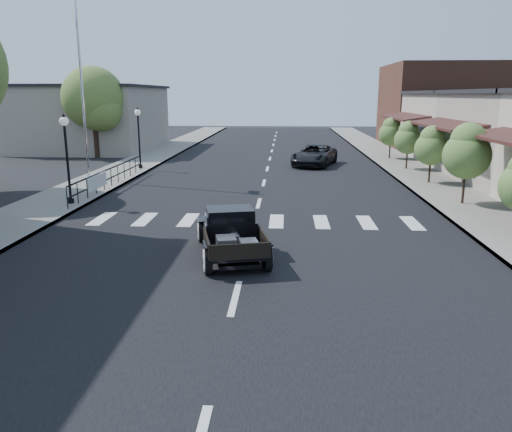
{
  "coord_description": "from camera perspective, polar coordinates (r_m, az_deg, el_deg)",
  "views": [
    {
      "loc": [
        1.07,
        -13.36,
        4.45
      ],
      "look_at": [
        0.25,
        0.75,
        1.0
      ],
      "focal_mm": 35.0,
      "sensor_mm": 36.0,
      "label": 1
    }
  ],
  "objects": [
    {
      "name": "banner",
      "position": [
        23.26,
        -17.63,
        3.17
      ],
      "size": [
        0.04,
        2.2,
        0.6
      ],
      "primitive_type": null,
      "color": "silver",
      "rests_on": "sidewalk_left"
    },
    {
      "name": "lamp_post_c",
      "position": [
        30.72,
        -13.22,
        8.67
      ],
      "size": [
        0.36,
        0.36,
        3.58
      ],
      "primitive_type": null,
      "color": "black",
      "rests_on": "sidewalk_left"
    },
    {
      "name": "hotrod_pickup",
      "position": [
        13.99,
        -2.89,
        -1.89
      ],
      "size": [
        2.72,
        4.3,
        1.38
      ],
      "primitive_type": null,
      "rotation": [
        0.0,
        0.0,
        0.23
      ],
      "color": "black",
      "rests_on": "ground"
    },
    {
      "name": "ground",
      "position": [
        14.12,
        -1.19,
        -4.65
      ],
      "size": [
        120.0,
        120.0,
        0.0
      ],
      "primitive_type": "plane",
      "color": "black",
      "rests_on": "ground"
    },
    {
      "name": "road",
      "position": [
        28.73,
        1.16,
        4.82
      ],
      "size": [
        14.0,
        80.0,
        0.02
      ],
      "primitive_type": "cube",
      "color": "black",
      "rests_on": "ground"
    },
    {
      "name": "storefront_far",
      "position": [
        38.07,
        25.13,
        9.13
      ],
      "size": [
        10.0,
        9.0,
        4.5
      ],
      "primitive_type": "cube",
      "color": "#B5AD99",
      "rests_on": "ground"
    },
    {
      "name": "small_tree_e",
      "position": [
        35.89,
        15.12,
        8.52
      ],
      "size": [
        1.61,
        1.61,
        2.69
      ],
      "primitive_type": null,
      "color": "#517334",
      "rests_on": "sidewalk_right"
    },
    {
      "name": "big_tree_far",
      "position": [
        37.9,
        -18.0,
        11.18
      ],
      "size": [
        4.37,
        4.37,
        6.41
      ],
      "primitive_type": null,
      "color": "#546D2E",
      "rests_on": "ground"
    },
    {
      "name": "small_tree_c",
      "position": [
        26.38,
        19.35,
        6.55
      ],
      "size": [
        1.63,
        1.63,
        2.72
      ],
      "primitive_type": null,
      "color": "#517334",
      "rests_on": "sidewalk_right"
    },
    {
      "name": "road_markings",
      "position": [
        23.81,
        0.7,
        2.94
      ],
      "size": [
        12.0,
        60.0,
        0.06
      ],
      "primitive_type": null,
      "color": "silver",
      "rests_on": "ground"
    },
    {
      "name": "small_tree_b",
      "position": [
        21.71,
        22.86,
        5.4
      ],
      "size": [
        1.87,
        1.87,
        3.12
      ],
      "primitive_type": null,
      "color": "#517334",
      "rests_on": "sidewalk_right"
    },
    {
      "name": "small_tree_d",
      "position": [
        31.04,
        16.95,
        7.68
      ],
      "size": [
        1.62,
        1.62,
        2.71
      ],
      "primitive_type": null,
      "color": "#517334",
      "rests_on": "sidewalk_right"
    },
    {
      "name": "low_building_left",
      "position": [
        44.42,
        -18.19,
        10.53
      ],
      "size": [
        10.0,
        12.0,
        5.0
      ],
      "primitive_type": "cube",
      "color": "#A79A8C",
      "rests_on": "ground"
    },
    {
      "name": "sidewalk_left",
      "position": [
        30.25,
        -15.2,
        4.92
      ],
      "size": [
        3.0,
        80.0,
        0.15
      ],
      "primitive_type": "cube",
      "color": "gray",
      "rests_on": "ground"
    },
    {
      "name": "far_building_right",
      "position": [
        47.61,
        21.44,
        11.65
      ],
      "size": [
        11.0,
        10.0,
        7.0
      ],
      "primitive_type": "cube",
      "color": "brown",
      "rests_on": "ground"
    },
    {
      "name": "railing",
      "position": [
        25.11,
        -16.23,
        4.46
      ],
      "size": [
        0.08,
        10.0,
        1.0
      ],
      "primitive_type": null,
      "color": "black",
      "rests_on": "sidewalk_left"
    },
    {
      "name": "flagpole",
      "position": [
        27.39,
        -19.41,
        15.31
      ],
      "size": [
        0.12,
        0.12,
        10.84
      ],
      "primitive_type": "cylinder",
      "color": "silver",
      "rests_on": "sidewalk_left"
    },
    {
      "name": "second_car",
      "position": [
        32.37,
        6.69,
        6.9
      ],
      "size": [
        3.47,
        5.18,
        1.32
      ],
      "primitive_type": "imported",
      "rotation": [
        0.0,
        0.0,
        -0.29
      ],
      "color": "black",
      "rests_on": "ground"
    },
    {
      "name": "lamp_post_b",
      "position": [
        21.36,
        -20.76,
        6.09
      ],
      "size": [
        0.36,
        0.36,
        3.58
      ],
      "primitive_type": null,
      "color": "black",
      "rests_on": "sidewalk_left"
    },
    {
      "name": "sidewalk_right",
      "position": [
        29.64,
        17.87,
        4.56
      ],
      "size": [
        3.0,
        80.0,
        0.15
      ],
      "primitive_type": "cube",
      "color": "gray",
      "rests_on": "ground"
    }
  ]
}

